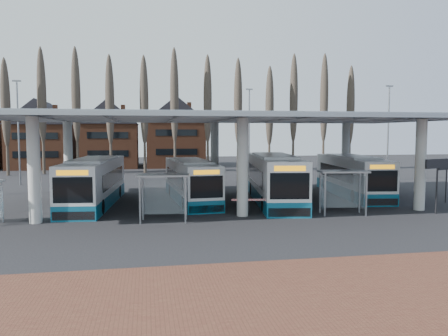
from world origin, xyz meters
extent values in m
plane|color=black|center=(0.00, 0.00, 0.00)|extent=(140.00, 140.00, 0.00)
cube|color=brown|center=(0.00, -12.00, 0.01)|extent=(70.00, 10.00, 0.03)
cylinder|color=beige|center=(-12.00, 2.50, 3.00)|extent=(0.70, 0.70, 6.00)
cylinder|color=beige|center=(-12.00, 13.50, 3.00)|extent=(0.70, 0.70, 6.00)
cylinder|color=beige|center=(0.00, 2.50, 3.00)|extent=(0.70, 0.70, 6.00)
cylinder|color=beige|center=(0.00, 13.50, 3.00)|extent=(0.70, 0.70, 6.00)
cylinder|color=beige|center=(12.00, 2.50, 3.00)|extent=(0.70, 0.70, 6.00)
cylinder|color=beige|center=(12.00, 13.50, 3.00)|extent=(0.70, 0.70, 6.00)
cube|color=gray|center=(0.00, 8.00, 6.25)|extent=(32.00, 16.00, 0.12)
cube|color=silver|center=(0.00, 8.00, 6.32)|extent=(31.50, 15.50, 0.04)
cone|color=#473D33|center=(-22.00, 33.00, 7.25)|extent=(0.36, 0.36, 14.50)
ellipsoid|color=#473D33|center=(-22.00, 33.00, 8.99)|extent=(1.10, 1.10, 11.02)
cone|color=#473D33|center=(-18.00, 33.00, 7.25)|extent=(0.36, 0.36, 14.50)
ellipsoid|color=#473D33|center=(-18.00, 33.00, 8.99)|extent=(1.10, 1.10, 11.02)
cone|color=#473D33|center=(-14.00, 33.00, 7.25)|extent=(0.36, 0.36, 14.50)
ellipsoid|color=#473D33|center=(-14.00, 33.00, 8.99)|extent=(1.10, 1.10, 11.02)
cone|color=#473D33|center=(-10.00, 33.00, 7.25)|extent=(0.36, 0.36, 14.50)
ellipsoid|color=#473D33|center=(-10.00, 33.00, 8.99)|extent=(1.10, 1.10, 11.02)
cone|color=#473D33|center=(-6.00, 33.00, 7.25)|extent=(0.36, 0.36, 14.50)
ellipsoid|color=#473D33|center=(-6.00, 33.00, 8.99)|extent=(1.10, 1.10, 11.02)
cone|color=#473D33|center=(-2.00, 33.00, 7.25)|extent=(0.36, 0.36, 14.50)
ellipsoid|color=#473D33|center=(-2.00, 33.00, 8.99)|extent=(1.10, 1.10, 11.02)
cone|color=#473D33|center=(2.00, 33.00, 7.25)|extent=(0.36, 0.36, 14.50)
ellipsoid|color=#473D33|center=(2.00, 33.00, 8.99)|extent=(1.10, 1.10, 11.02)
cone|color=#473D33|center=(6.00, 33.00, 7.25)|extent=(0.36, 0.36, 14.50)
ellipsoid|color=#473D33|center=(6.00, 33.00, 8.99)|extent=(1.10, 1.10, 11.02)
cone|color=#473D33|center=(10.00, 33.00, 7.25)|extent=(0.36, 0.36, 14.50)
ellipsoid|color=#473D33|center=(10.00, 33.00, 8.99)|extent=(1.10, 1.10, 11.02)
cone|color=#473D33|center=(14.00, 33.00, 7.25)|extent=(0.36, 0.36, 14.50)
ellipsoid|color=#473D33|center=(14.00, 33.00, 8.99)|extent=(1.10, 1.10, 11.02)
cone|color=#473D33|center=(18.00, 33.00, 7.25)|extent=(0.36, 0.36, 14.50)
ellipsoid|color=#473D33|center=(18.00, 33.00, 8.99)|extent=(1.10, 1.10, 11.02)
cone|color=#473D33|center=(22.00, 33.00, 7.25)|extent=(0.36, 0.36, 14.50)
ellipsoid|color=#473D33|center=(22.00, 33.00, 8.99)|extent=(1.10, 1.10, 11.02)
cube|color=brown|center=(-20.50, 44.00, 3.50)|extent=(8.00, 10.00, 7.00)
pyramid|color=black|center=(-20.50, 44.00, 10.50)|extent=(8.30, 10.30, 3.50)
cube|color=brown|center=(-11.00, 44.00, 3.50)|extent=(8.00, 10.00, 7.00)
pyramid|color=black|center=(-11.00, 44.00, 10.50)|extent=(8.30, 10.30, 3.50)
cube|color=brown|center=(-1.50, 44.00, 3.50)|extent=(8.00, 10.00, 7.00)
pyramid|color=black|center=(-1.50, 44.00, 10.50)|extent=(8.30, 10.30, 3.50)
cylinder|color=slate|center=(-18.00, 22.00, 5.00)|extent=(0.16, 0.16, 10.00)
cube|color=slate|center=(-18.00, 22.00, 10.10)|extent=(0.80, 0.15, 0.15)
cylinder|color=slate|center=(6.00, 26.00, 5.00)|extent=(0.16, 0.16, 10.00)
cube|color=slate|center=(6.00, 26.00, 10.10)|extent=(0.80, 0.15, 0.15)
cylinder|color=slate|center=(20.00, 20.00, 5.00)|extent=(0.16, 0.16, 10.00)
cube|color=slate|center=(20.00, 20.00, 10.10)|extent=(0.80, 0.15, 0.15)
cube|color=silver|center=(-9.43, 8.34, 1.79)|extent=(3.55, 12.11, 2.79)
cube|color=#0E536F|center=(-9.43, 8.34, 0.45)|extent=(3.57, 12.13, 0.90)
cube|color=silver|center=(-9.43, 8.34, 3.23)|extent=(2.89, 7.33, 0.18)
cube|color=black|center=(-9.38, 8.83, 1.89)|extent=(3.30, 8.78, 1.09)
cube|color=black|center=(-9.93, 2.41, 1.84)|extent=(2.23, 0.25, 1.49)
cube|color=black|center=(-8.92, 14.26, 1.89)|extent=(2.15, 0.24, 1.19)
cube|color=orange|center=(-9.93, 2.41, 2.84)|extent=(1.77, 0.20, 0.30)
cube|color=black|center=(-9.93, 2.42, 0.35)|extent=(2.41, 0.29, 0.50)
cylinder|color=black|center=(-10.89, 4.67, 0.48)|extent=(0.36, 0.98, 0.95)
cylinder|color=black|center=(-8.60, 4.47, 0.48)|extent=(0.36, 0.98, 0.95)
cylinder|color=black|center=(-10.27, 11.90, 0.48)|extent=(0.36, 0.98, 0.95)
cylinder|color=black|center=(-7.98, 11.71, 0.48)|extent=(0.36, 0.98, 0.95)
cube|color=silver|center=(-2.52, 8.99, 1.67)|extent=(3.23, 11.31, 2.60)
cube|color=#0E536F|center=(-2.52, 8.99, 0.42)|extent=(3.25, 11.33, 0.84)
cube|color=silver|center=(-2.52, 8.99, 3.02)|extent=(2.64, 6.84, 0.17)
cube|color=black|center=(-2.55, 9.45, 1.77)|extent=(3.02, 8.20, 1.02)
cube|color=black|center=(-2.09, 3.45, 1.72)|extent=(2.08, 0.22, 1.39)
cube|color=black|center=(-2.95, 14.53, 1.77)|extent=(2.01, 0.21, 1.12)
cube|color=orange|center=(-2.09, 3.45, 2.65)|extent=(1.66, 0.17, 0.28)
cube|color=black|center=(-2.09, 3.46, 0.33)|extent=(2.25, 0.25, 0.46)
cylinder|color=black|center=(-3.31, 5.38, 0.45)|extent=(0.33, 0.91, 0.89)
cylinder|color=black|center=(-1.17, 5.55, 0.45)|extent=(0.33, 0.91, 0.89)
cylinder|color=black|center=(-3.84, 12.15, 0.45)|extent=(0.33, 0.91, 0.89)
cylinder|color=black|center=(-1.70, 12.32, 0.45)|extent=(0.33, 0.91, 0.89)
cube|color=silver|center=(3.46, 7.43, 1.89)|extent=(4.42, 12.88, 2.95)
cube|color=#0E536F|center=(3.46, 7.43, 0.47)|extent=(4.45, 12.91, 0.95)
cube|color=silver|center=(3.46, 7.43, 3.42)|extent=(3.45, 7.84, 0.19)
cube|color=black|center=(3.53, 7.96, 2.00)|extent=(3.97, 9.39, 1.16)
cube|color=black|center=(2.58, 1.20, 1.95)|extent=(2.35, 0.39, 1.58)
cube|color=black|center=(4.34, 13.67, 2.00)|extent=(2.27, 0.38, 1.26)
cube|color=orange|center=(2.58, 1.20, 3.00)|extent=(1.87, 0.31, 0.32)
cube|color=black|center=(2.58, 1.21, 0.37)|extent=(2.54, 0.44, 0.53)
cylinder|color=black|center=(1.70, 3.64, 0.51)|extent=(0.43, 1.04, 1.01)
cylinder|color=black|center=(4.10, 3.30, 0.51)|extent=(0.43, 1.04, 1.01)
cylinder|color=black|center=(2.77, 11.25, 0.51)|extent=(0.43, 1.04, 1.01)
cylinder|color=black|center=(5.18, 10.91, 0.51)|extent=(0.43, 1.04, 1.01)
cube|color=silver|center=(10.80, 9.78, 1.75)|extent=(3.78, 11.88, 2.72)
cube|color=#0E536F|center=(10.80, 9.78, 0.44)|extent=(3.80, 11.90, 0.88)
cube|color=silver|center=(10.80, 9.78, 3.16)|extent=(3.01, 7.21, 0.18)
cube|color=black|center=(10.85, 10.27, 1.85)|extent=(3.45, 8.64, 1.07)
cube|color=black|center=(10.14, 4.00, 1.80)|extent=(2.18, 0.30, 1.46)
cube|color=black|center=(11.45, 15.57, 1.85)|extent=(2.10, 0.30, 1.17)
cube|color=orange|center=(10.14, 4.00, 2.77)|extent=(1.73, 0.24, 0.29)
cube|color=black|center=(10.14, 4.01, 0.34)|extent=(2.35, 0.34, 0.49)
cylinder|color=black|center=(9.26, 6.24, 0.47)|extent=(0.38, 0.96, 0.93)
cylinder|color=black|center=(11.50, 5.98, 0.47)|extent=(0.38, 0.96, 0.93)
cylinder|color=black|center=(10.06, 13.29, 0.47)|extent=(0.38, 0.96, 0.93)
cylinder|color=black|center=(12.30, 13.04, 0.47)|extent=(0.38, 0.96, 0.93)
cube|color=gray|center=(-13.90, 2.97, 1.18)|extent=(0.09, 0.09, 2.37)
cube|color=gray|center=(-6.16, 1.21, 1.32)|extent=(0.09, 0.09, 2.63)
cube|color=gray|center=(-3.65, 0.90, 1.32)|extent=(0.09, 0.09, 2.63)
cube|color=gray|center=(-6.02, 2.36, 1.32)|extent=(0.09, 0.09, 2.63)
cube|color=gray|center=(-3.51, 2.05, 1.32)|extent=(0.09, 0.09, 2.63)
cube|color=gray|center=(-4.83, 1.63, 2.68)|extent=(3.11, 1.82, 0.11)
cube|color=silver|center=(-4.76, 2.26, 1.37)|extent=(2.51, 0.35, 2.11)
cube|color=silver|center=(-6.14, 1.79, 1.37)|extent=(0.18, 1.15, 2.11)
cube|color=silver|center=(-3.53, 1.47, 1.37)|extent=(0.18, 1.15, 2.11)
cube|color=gray|center=(4.93, 1.47, 1.33)|extent=(0.10, 0.10, 2.65)
cube|color=gray|center=(7.45, 1.11, 1.33)|extent=(0.10, 0.10, 2.65)
cube|color=gray|center=(5.10, 2.63, 1.33)|extent=(0.10, 0.10, 2.65)
cube|color=gray|center=(7.62, 2.27, 1.33)|extent=(0.10, 0.10, 2.65)
cube|color=gray|center=(6.27, 1.87, 2.71)|extent=(3.15, 1.89, 0.11)
cube|color=silver|center=(6.36, 2.50, 1.38)|extent=(2.53, 0.40, 2.12)
cube|color=silver|center=(4.96, 2.06, 1.38)|extent=(0.21, 1.16, 2.12)
cube|color=silver|center=(7.59, 1.68, 1.38)|extent=(0.21, 1.16, 2.12)
cylinder|color=black|center=(12.18, 1.03, 1.70)|extent=(0.11, 0.11, 3.39)
cube|color=black|center=(12.18, 1.03, 3.18)|extent=(2.23, 0.93, 0.58)
cylinder|color=black|center=(15.80, 4.93, 1.42)|extent=(0.09, 0.09, 2.84)
cube|color=black|center=(15.80, 4.93, 2.66)|extent=(1.87, 0.78, 0.49)
cube|color=black|center=(0.48, 2.93, 0.58)|extent=(0.08, 0.08, 1.16)
cube|color=red|center=(0.48, 2.41, 1.00)|extent=(2.31, 0.44, 0.11)
camera|label=1|loc=(-5.77, -23.41, 5.10)|focal=35.00mm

